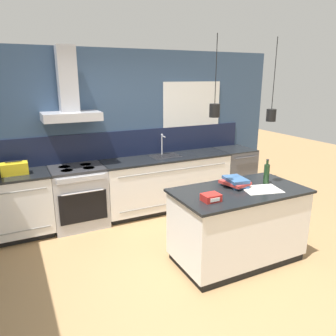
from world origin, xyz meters
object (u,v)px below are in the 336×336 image
object	(u,v)px
book_stack	(236,182)
red_supply_box	(211,197)
dishwasher	(233,173)
yellow_toolbox	(14,169)
oven_range	(79,197)
bottle_on_island	(267,174)

from	to	relation	value
book_stack	red_supply_box	xyz separation A→B (m)	(-0.53, -0.27, -0.02)
dishwasher	yellow_toolbox	bearing A→B (deg)	180.00
dishwasher	yellow_toolbox	size ratio (longest dim) A/B	2.68
oven_range	yellow_toolbox	bearing A→B (deg)	179.69
red_supply_box	yellow_toolbox	distance (m)	2.70
book_stack	yellow_toolbox	bearing A→B (deg)	143.97
red_supply_box	yellow_toolbox	xyz separation A→B (m)	(-1.83, 1.99, 0.04)
dishwasher	book_stack	world-z (taller)	book_stack
bottle_on_island	red_supply_box	distance (m)	0.95
dishwasher	bottle_on_island	bearing A→B (deg)	-116.66
oven_range	dishwasher	world-z (taller)	same
bottle_on_island	red_supply_box	size ratio (longest dim) A/B	1.64
oven_range	book_stack	bearing A→B (deg)	-47.91
book_stack	yellow_toolbox	xyz separation A→B (m)	(-2.36, 1.72, 0.03)
book_stack	red_supply_box	world-z (taller)	book_stack
dishwasher	yellow_toolbox	xyz separation A→B (m)	(-3.66, 0.00, 0.54)
oven_range	book_stack	distance (m)	2.36
dishwasher	red_supply_box	size ratio (longest dim) A/B	4.82
book_stack	dishwasher	bearing A→B (deg)	52.84
bottle_on_island	red_supply_box	xyz separation A→B (m)	(-0.93, -0.19, -0.09)
red_supply_box	bottle_on_island	bearing A→B (deg)	11.47
dishwasher	red_supply_box	world-z (taller)	red_supply_box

